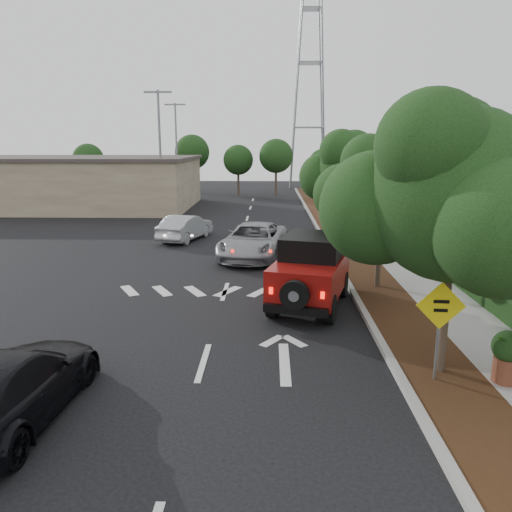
{
  "coord_description": "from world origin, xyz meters",
  "views": [
    {
      "loc": [
        1.61,
        -11.35,
        5.28
      ],
      "look_at": [
        1.21,
        3.0,
        2.02
      ],
      "focal_mm": 35.0,
      "sensor_mm": 36.0,
      "label": 1
    }
  ],
  "objects_px": {
    "silver_suv_ahead": "(253,241)",
    "speed_hump_sign": "(440,318)",
    "red_jeep": "(312,270)",
    "black_suv_oncoming": "(10,386)"
  },
  "relations": [
    {
      "from": "red_jeep",
      "to": "black_suv_oncoming",
      "type": "xyz_separation_m",
      "value": [
        -6.38,
        -7.36,
        -0.46
      ]
    },
    {
      "from": "silver_suv_ahead",
      "to": "speed_hump_sign",
      "type": "distance_m",
      "value": 13.41
    },
    {
      "from": "red_jeep",
      "to": "silver_suv_ahead",
      "type": "distance_m",
      "value": 7.33
    },
    {
      "from": "red_jeep",
      "to": "black_suv_oncoming",
      "type": "bearing_deg",
      "value": -115.15
    },
    {
      "from": "speed_hump_sign",
      "to": "silver_suv_ahead",
      "type": "bearing_deg",
      "value": 113.4
    },
    {
      "from": "black_suv_oncoming",
      "to": "red_jeep",
      "type": "bearing_deg",
      "value": -128.28
    },
    {
      "from": "red_jeep",
      "to": "silver_suv_ahead",
      "type": "bearing_deg",
      "value": 122.94
    },
    {
      "from": "silver_suv_ahead",
      "to": "speed_hump_sign",
      "type": "height_order",
      "value": "speed_hump_sign"
    },
    {
      "from": "red_jeep",
      "to": "speed_hump_sign",
      "type": "relative_size",
      "value": 2.1
    },
    {
      "from": "black_suv_oncoming",
      "to": "speed_hump_sign",
      "type": "bearing_deg",
      "value": -166.07
    }
  ]
}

